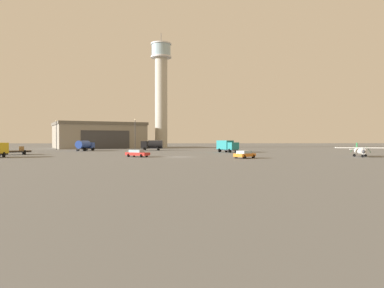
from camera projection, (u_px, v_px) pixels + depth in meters
name	position (u px, v px, depth m)	size (l,w,h in m)	color
ground_plane	(180.00, 157.00, 68.29)	(400.00, 400.00, 0.00)	#60605E
control_tower	(161.00, 88.00, 138.87)	(7.93, 7.93, 44.26)	#B2AD9E
hangar	(98.00, 135.00, 133.82)	(38.13, 34.95, 9.36)	gray
airplane_white	(360.00, 150.00, 68.58)	(8.99, 7.04, 2.66)	white
truck_flatbed_silver	(8.00, 149.00, 76.61)	(6.96, 5.67, 2.47)	#38383D
truck_fuel_tanker_blue	(85.00, 145.00, 101.64)	(4.21, 7.48, 2.93)	#38383D
truck_box_teal	(227.00, 146.00, 91.04)	(5.34, 6.14, 3.01)	#38383D
truck_fuel_tanker_black	(152.00, 145.00, 106.22)	(6.50, 3.54, 2.98)	#38383D
car_orange	(245.00, 154.00, 63.10)	(4.30, 4.31, 1.37)	orange
car_red	(137.00, 153.00, 67.77)	(4.84, 3.91, 1.37)	red
light_post_west	(135.00, 132.00, 113.91)	(0.44, 0.44, 9.69)	#38383D
light_post_east	(56.00, 132.00, 110.53)	(0.44, 0.44, 9.21)	#38383D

